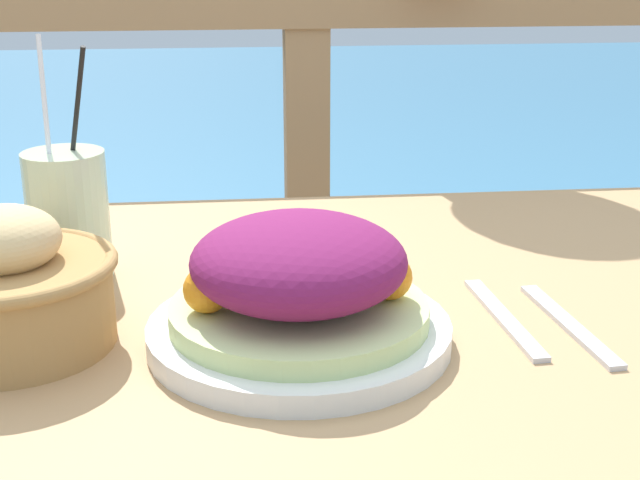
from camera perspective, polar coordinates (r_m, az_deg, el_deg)
patio_table at (r=0.92m, az=2.77°, el=-10.19°), size 0.98×0.73×0.72m
railing_fence at (r=1.48m, az=-0.86°, el=4.95°), size 2.80×0.08×1.01m
sea_backdrop at (r=4.02m, az=-4.08°, el=6.34°), size 12.00×4.00×0.36m
salad_plate at (r=0.76m, az=-1.36°, el=-3.29°), size 0.26×0.26×0.11m
drink_glass at (r=0.95m, az=-15.82°, el=1.60°), size 0.08×0.08×0.25m
bread_basket at (r=0.80m, az=-19.27°, el=-2.96°), size 0.19×0.19×0.13m
fork at (r=0.84m, az=11.67°, el=-4.88°), size 0.03×0.18×0.00m
knife at (r=0.84m, az=15.63°, el=-5.21°), size 0.03×0.18×0.00m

